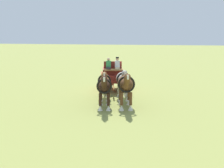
% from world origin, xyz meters
% --- Properties ---
extents(ground_plane, '(220.00, 220.00, 0.00)m').
position_xyz_m(ground_plane, '(0.00, 0.00, 0.00)').
color(ground_plane, olive).
extents(show_wagon, '(5.61, 2.65, 2.81)m').
position_xyz_m(show_wagon, '(0.16, 0.04, 1.26)').
color(show_wagon, maroon).
rests_on(show_wagon, ground).
extents(draft_horse_rear_near, '(3.12, 1.49, 2.24)m').
position_xyz_m(draft_horse_rear_near, '(3.29, 1.58, 1.37)').
color(draft_horse_rear_near, '#9E998E').
rests_on(draft_horse_rear_near, ground).
extents(draft_horse_rear_off, '(3.13, 1.41, 2.14)m').
position_xyz_m(draft_horse_rear_off, '(3.65, 0.33, 1.28)').
color(draft_horse_rear_off, brown).
rests_on(draft_horse_rear_off, ground).
extents(draft_horse_lead_near, '(3.03, 1.49, 2.34)m').
position_xyz_m(draft_horse_lead_near, '(5.79, 2.27, 1.46)').
color(draft_horse_lead_near, brown).
rests_on(draft_horse_lead_near, ground).
extents(draft_horse_lead_off, '(2.98, 1.39, 2.22)m').
position_xyz_m(draft_horse_lead_off, '(6.15, 1.02, 1.35)').
color(draft_horse_lead_off, '#331E14').
rests_on(draft_horse_lead_off, ground).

